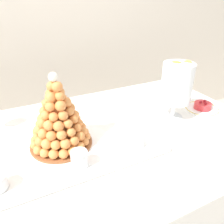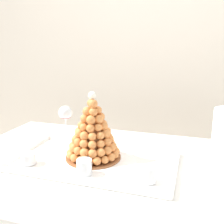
{
  "view_description": "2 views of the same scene",
  "coord_description": "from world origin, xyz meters",
  "px_view_note": "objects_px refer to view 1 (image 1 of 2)",
  "views": [
    {
      "loc": [
        -0.28,
        -0.72,
        1.31
      ],
      "look_at": [
        0.08,
        -0.0,
        0.88
      ],
      "focal_mm": 36.09,
      "sensor_mm": 36.0,
      "label": 1
    },
    {
      "loc": [
        0.26,
        -0.98,
        1.25
      ],
      "look_at": [
        -0.05,
        0.02,
        0.99
      ],
      "focal_mm": 41.85,
      "sensor_mm": 36.0,
      "label": 2
    }
  ],
  "objects_px": {
    "dessert_cup_mid_left": "(79,159)",
    "macaron_goblet": "(177,83)",
    "croquembouche": "(58,119)",
    "fruit_tart_plate": "(202,107)",
    "dessert_cup_centre": "(138,139)",
    "serving_tray": "(69,147)"
  },
  "relations": [
    {
      "from": "macaron_goblet",
      "to": "dessert_cup_mid_left",
      "type": "bearing_deg",
      "value": -164.69
    },
    {
      "from": "dessert_cup_mid_left",
      "to": "fruit_tart_plate",
      "type": "xyz_separation_m",
      "value": [
        0.71,
        0.13,
        -0.02
      ]
    },
    {
      "from": "serving_tray",
      "to": "fruit_tart_plate",
      "type": "bearing_deg",
      "value": 1.21
    },
    {
      "from": "dessert_cup_mid_left",
      "to": "fruit_tart_plate",
      "type": "bearing_deg",
      "value": 10.72
    },
    {
      "from": "dessert_cup_centre",
      "to": "dessert_cup_mid_left",
      "type": "bearing_deg",
      "value": -176.92
    },
    {
      "from": "serving_tray",
      "to": "croquembouche",
      "type": "relative_size",
      "value": 2.32
    },
    {
      "from": "macaron_goblet",
      "to": "fruit_tart_plate",
      "type": "relative_size",
      "value": 1.64
    },
    {
      "from": "croquembouche",
      "to": "dessert_cup_mid_left",
      "type": "bearing_deg",
      "value": -81.25
    },
    {
      "from": "serving_tray",
      "to": "fruit_tart_plate",
      "type": "height_order",
      "value": "fruit_tart_plate"
    },
    {
      "from": "dessert_cup_centre",
      "to": "macaron_goblet",
      "type": "height_order",
      "value": "macaron_goblet"
    },
    {
      "from": "dessert_cup_mid_left",
      "to": "dessert_cup_centre",
      "type": "bearing_deg",
      "value": 3.08
    },
    {
      "from": "serving_tray",
      "to": "dessert_cup_centre",
      "type": "bearing_deg",
      "value": -23.2
    },
    {
      "from": "fruit_tart_plate",
      "to": "serving_tray",
      "type": "bearing_deg",
      "value": -178.79
    },
    {
      "from": "serving_tray",
      "to": "macaron_goblet",
      "type": "relative_size",
      "value": 2.42
    },
    {
      "from": "fruit_tart_plate",
      "to": "croquembouche",
      "type": "bearing_deg",
      "value": 178.72
    },
    {
      "from": "fruit_tart_plate",
      "to": "macaron_goblet",
      "type": "bearing_deg",
      "value": 177.65
    },
    {
      "from": "croquembouche",
      "to": "macaron_goblet",
      "type": "distance_m",
      "value": 0.55
    },
    {
      "from": "dessert_cup_mid_left",
      "to": "macaron_goblet",
      "type": "height_order",
      "value": "macaron_goblet"
    },
    {
      "from": "serving_tray",
      "to": "dessert_cup_mid_left",
      "type": "xyz_separation_m",
      "value": [
        0.0,
        -0.12,
        0.03
      ]
    },
    {
      "from": "dessert_cup_mid_left",
      "to": "fruit_tart_plate",
      "type": "height_order",
      "value": "dessert_cup_mid_left"
    },
    {
      "from": "croquembouche",
      "to": "macaron_goblet",
      "type": "bearing_deg",
      "value": -0.91
    },
    {
      "from": "croquembouche",
      "to": "dessert_cup_mid_left",
      "type": "height_order",
      "value": "croquembouche"
    }
  ]
}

